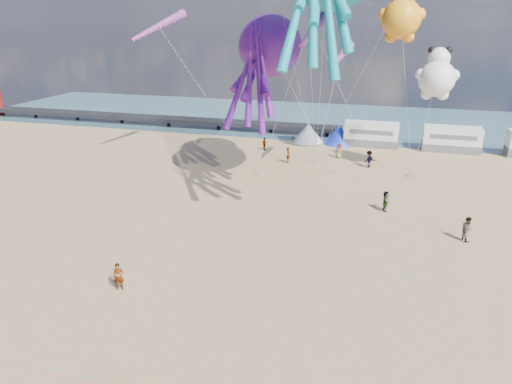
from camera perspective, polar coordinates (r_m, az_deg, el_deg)
name	(u,v)px	position (r m, az deg, el deg)	size (l,w,h in m)	color
ground	(218,330)	(24.73, -4.74, -16.79)	(120.00, 120.00, 0.00)	tan
water	(336,120)	(75.16, 9.92, 8.88)	(120.00, 120.00, 0.00)	#375C6A
pier	(144,118)	(72.88, -13.77, 9.02)	(60.00, 3.00, 0.50)	black
motorhome_0	(371,134)	(59.86, 14.17, 7.01)	(6.60, 2.50, 3.00)	silver
motorhome_1	(451,139)	(60.44, 23.23, 6.09)	(6.60, 2.50, 3.00)	silver
tent_white	(308,133)	(60.61, 6.54, 7.38)	(4.00, 4.00, 2.40)	white
tent_blue	(339,135)	(60.14, 10.32, 7.08)	(4.00, 4.00, 2.40)	#1933CC
standing_person	(119,277)	(28.50, -16.79, -10.10)	(0.62, 0.41, 1.71)	tan
beachgoer_0	(339,151)	(53.80, 10.32, 5.08)	(0.61, 0.40, 1.68)	#7F6659
beachgoer_1	(467,229)	(36.31, 24.86, -4.18)	(0.91, 0.59, 1.86)	#7F6659
beachgoer_2	(369,159)	(50.93, 13.92, 4.01)	(0.90, 0.70, 1.85)	#7F6659
beachgoer_3	(264,144)	(56.26, 1.07, 6.02)	(1.00, 0.57, 1.55)	#7F6659
beachgoer_4	(386,201)	(39.60, 15.90, -1.08)	(1.02, 0.42, 1.73)	#7F6659
beachgoer_5	(288,155)	(51.21, 4.06, 4.61)	(1.63, 0.52, 1.76)	#7F6659
sandbag_a	(259,174)	(47.12, 0.32, 2.25)	(0.50, 0.35, 0.22)	gray
sandbag_b	(334,172)	(48.41, 9.75, 2.45)	(0.50, 0.35, 0.22)	gray
sandbag_c	(411,176)	(49.26, 18.85, 1.93)	(0.50, 0.35, 0.22)	gray
sandbag_d	(371,165)	(51.89, 14.22, 3.35)	(0.50, 0.35, 0.22)	gray
sandbag_e	(316,162)	(51.68, 7.49, 3.75)	(0.50, 0.35, 0.22)	gray
kite_octopus_purple	(270,46)	(47.26, 1.82, 17.78)	(4.75, 11.08, 12.67)	#57137B
kite_panda	(437,79)	(48.24, 21.66, 13.02)	(4.17, 3.92, 5.88)	white
kite_teddy_orange	(401,19)	(50.13, 17.70, 19.92)	(4.66, 4.39, 6.59)	orange
windsock_left	(159,27)	(52.01, -12.08, 19.56)	(1.10, 7.52, 7.52)	red
windsock_mid	(315,28)	(40.05, 7.38, 19.63)	(1.00, 5.86, 5.86)	red
windsock_right	(341,57)	(46.23, 10.52, 16.31)	(0.90, 4.28, 4.28)	red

